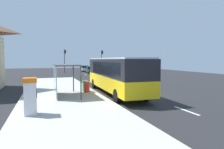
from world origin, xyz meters
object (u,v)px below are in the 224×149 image
(recycling_bin_green, at_px, (85,86))
(bus_shelter, at_px, (62,72))
(traffic_light_near_side, at_px, (102,58))
(ticket_machine, at_px, (30,96))
(sedan_near, at_px, (85,68))
(sedan_far, at_px, (91,70))
(recycling_bin_red, at_px, (87,87))
(traffic_light_far_side, at_px, (65,57))
(bus, at_px, (115,73))
(white_van, at_px, (100,69))

(recycling_bin_green, relative_size, bus_shelter, 0.24)
(traffic_light_near_side, bearing_deg, ticket_machine, -111.83)
(sedan_near, height_order, sedan_far, same)
(recycling_bin_red, bearing_deg, recycling_bin_green, 90.00)
(traffic_light_far_side, bearing_deg, sedan_far, -25.87)
(bus, distance_m, ticket_machine, 8.80)
(sedan_far, relative_size, recycling_bin_green, 4.67)
(ticket_machine, xyz_separation_m, traffic_light_near_side, (13.95, 34.83, 2.32))
(recycling_bin_red, bearing_deg, traffic_light_far_side, 87.87)
(sedan_far, bearing_deg, ticket_machine, -108.05)
(sedan_far, height_order, recycling_bin_red, sedan_far)
(ticket_machine, xyz_separation_m, bus_shelter, (2.04, 5.04, 0.93))
(sedan_far, bearing_deg, bus, -98.33)
(white_van, bearing_deg, recycling_bin_red, -109.22)
(recycling_bin_green, height_order, traffic_light_far_side, traffic_light_far_side)
(sedan_near, distance_m, recycling_bin_red, 34.08)
(sedan_far, height_order, ticket_machine, ticket_machine)
(white_van, bearing_deg, recycling_bin_green, -109.92)
(recycling_bin_red, height_order, recycling_bin_green, same)
(ticket_machine, bearing_deg, recycling_bin_red, 55.46)
(traffic_light_near_side, xyz_separation_m, traffic_light_far_side, (-8.60, 0.80, 0.04))
(recycling_bin_red, height_order, bus_shelter, bus_shelter)
(ticket_machine, relative_size, recycling_bin_red, 2.04)
(ticket_machine, distance_m, traffic_light_near_side, 37.59)
(traffic_light_near_side, bearing_deg, traffic_light_far_side, 174.69)
(bus, height_order, sedan_far, bus)
(sedan_near, relative_size, traffic_light_near_side, 0.85)
(white_van, relative_size, bus_shelter, 1.31)
(sedan_near, xyz_separation_m, recycling_bin_red, (-6.50, -33.46, -0.14))
(recycling_bin_green, xyz_separation_m, traffic_light_far_side, (1.10, 28.74, 2.88))
(sedan_near, bearing_deg, recycling_bin_red, -101.00)
(bus, xyz_separation_m, recycling_bin_red, (-2.49, 0.58, -1.19))
(white_van, relative_size, sedan_near, 1.17)
(traffic_light_far_side, bearing_deg, bus_shelter, -96.17)
(bus, xyz_separation_m, sedan_far, (4.01, 27.40, -1.05))
(sedan_near, xyz_separation_m, traffic_light_far_side, (-5.41, -4.02, 2.75))
(ticket_machine, bearing_deg, traffic_light_near_side, 68.17)
(recycling_bin_red, xyz_separation_m, traffic_light_far_side, (1.10, 29.44, 2.88))
(sedan_near, bearing_deg, recycling_bin_green, -101.23)
(bus_shelter, bearing_deg, traffic_light_near_side, 68.21)
(recycling_bin_green, bearing_deg, sedan_near, 78.77)
(bus, relative_size, traffic_light_near_side, 2.10)
(white_van, xyz_separation_m, sedan_far, (0.10, 8.46, -0.55))
(recycling_bin_red, bearing_deg, sedan_far, 76.37)
(bus, bearing_deg, traffic_light_near_side, 76.14)
(traffic_light_far_side, bearing_deg, sedan_near, 36.60)
(bus, relative_size, white_van, 2.11)
(white_van, xyz_separation_m, ticket_machine, (-10.66, -24.55, -0.17))
(traffic_light_far_side, height_order, bus_shelter, traffic_light_far_side)
(bus_shelter, bearing_deg, recycling_bin_red, 27.29)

